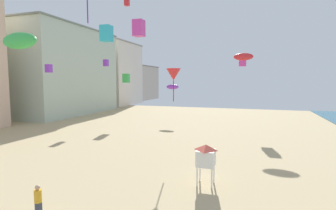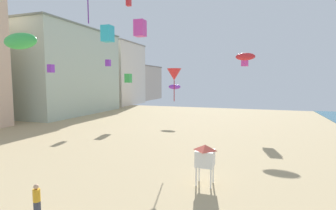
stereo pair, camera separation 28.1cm
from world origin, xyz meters
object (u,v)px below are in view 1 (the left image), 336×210
Objects in this scene: kite_purple_box at (49,68)px; kite_red_delta at (174,75)px; kite_flyer at (38,200)px; kite_purple_box_2 at (106,63)px; kite_red_parafoil at (243,57)px; kite_red_box at (127,2)px; kite_cyan_box at (106,34)px; kite_green_parafoil at (19,41)px; kite_green_box at (126,78)px; kite_purple_parafoil at (173,87)px; lifeguard_stand at (206,156)px; kite_magenta_box_2 at (243,61)px; kite_magenta_box at (139,28)px.

kite_red_delta is (15.75, -1.99, -0.86)m from kite_purple_box.
kite_flyer is 1.59× the size of kite_purple_box_2.
kite_red_box reaches higher than kite_red_parafoil.
kite_red_delta is at bearing -7.22° from kite_purple_box.
kite_purple_box_2 is 16.55m from kite_cyan_box.
kite_green_parafoil is 1.98× the size of kite_green_box.
kite_red_box is at bearing -39.20° from kite_purple_box_2.
kite_red_delta is (15.23, -13.49, -2.23)m from kite_purple_box_2.
kite_red_box is at bearing 41.27° from kite_purple_box.
kite_green_box is (-5.48, 14.46, -4.06)m from kite_cyan_box.
kite_cyan_box is at bearing -93.27° from kite_purple_parafoil.
kite_purple_box_2 is (-19.39, 20.20, 7.43)m from lifeguard_stand.
kite_red_parafoil is at bearing 15.28° from kite_red_box.
kite_flyer is 0.68× the size of kite_red_parafoil.
kite_magenta_box_2 is (7.90, 30.42, 8.44)m from kite_flyer.
kite_green_parafoil reaches higher than kite_flyer.
kite_magenta_box is 0.63× the size of kite_green_parafoil.
kite_purple_box reaches higher than lifeguard_stand.
kite_red_box is (7.04, 6.18, 8.51)m from kite_purple_box.
kite_green_box is (-17.55, 1.91, -2.64)m from kite_red_parafoil.
kite_cyan_box is at bearing -133.89° from kite_red_parafoil.
kite_magenta_box is 14.41m from kite_purple_box_2.
lifeguard_stand is 20.34m from kite_red_parafoil.
kite_purple_parafoil is at bearing 91.78° from kite_magenta_box.
kite_magenta_box_2 reaches higher than lifeguard_stand.
kite_purple_box is 12.61m from kite_green_box.
kite_red_box is (-14.28, -3.90, 6.91)m from kite_red_parafoil.
kite_magenta_box_2 reaches higher than kite_green_box.
kite_green_parafoil is 0.92× the size of kite_red_delta.
kite_magenta_box_2 reaches higher than kite_purple_box_2.
kite_purple_box_2 is 0.66× the size of kite_magenta_box_2.
kite_red_parafoil is at bearing 65.24° from kite_red_delta.
kite_purple_parafoil is 12.91m from kite_red_parafoil.
lifeguard_stand is at bearing -49.14° from kite_red_box.
kite_flyer is 1.90× the size of kite_red_box.
kite_magenta_box reaches higher than kite_purple_box.
kite_red_delta is at bearing 82.07° from kite_flyer.
kite_cyan_box is at bearing -75.65° from kite_red_box.
kite_purple_box_2 is at bearing 138.01° from lifeguard_stand.
kite_purple_parafoil is 1.34× the size of kite_cyan_box.
kite_red_parafoil is 13.52m from kite_red_delta.
kite_purple_parafoil is at bearing 56.34° from kite_purple_box.
kite_red_parafoil is 0.81× the size of kite_red_delta.
kite_magenta_box_2 is (10.77, -0.18, 3.87)m from kite_purple_parafoil.
kite_cyan_box reaches higher than kite_purple_box_2.
kite_purple_box is at bearing -123.66° from kite_purple_parafoil.
kite_purple_box is at bearing -154.70° from kite_red_parafoil.
lifeguard_stand is 2.48× the size of kite_purple_box_2.
kite_cyan_box is (9.25, -2.47, 3.03)m from kite_purple_box.
kite_purple_box reaches higher than kite_red_delta.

